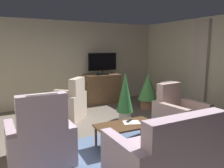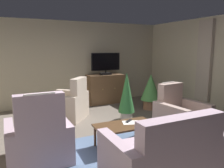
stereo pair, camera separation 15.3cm
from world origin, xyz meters
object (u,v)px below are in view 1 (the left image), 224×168
Objects in this scene: potted_plant_on_hearth_side at (125,94)px; television at (103,63)px; tv_cabinet at (102,89)px; armchair_by_fireplace at (66,106)px; armchair_in_far_corner at (179,117)px; sofa_floral at (168,157)px; tv_remote at (129,121)px; folded_newspaper at (131,122)px; cat at (31,134)px; coffee_table at (126,127)px; armchair_angled_to_table at (40,142)px; potted_plant_leafy_by_curtain at (148,89)px.

television is at bearing 82.34° from potted_plant_on_hearth_side.
tv_cabinet is 1.84m from armchair_by_fireplace.
sofa_floral is at bearing -139.20° from armchair_in_far_corner.
tv_cabinet is 6.77× the size of tv_remote.
armchair_by_fireplace is (-0.64, 1.91, -0.09)m from tv_remote.
television is 3.23m from folded_newspaper.
cat is at bearing -138.76° from armchair_by_fireplace.
television is at bearing -90.00° from tv_cabinet.
coffee_table is 0.92× the size of potted_plant_on_hearth_side.
armchair_by_fireplace is at bearing 127.74° from folded_newspaper.
tv_remote is at bearing -0.29° from armchair_angled_to_table.
sofa_floral is 2.57m from potted_plant_on_hearth_side.
armchair_angled_to_table is 0.98× the size of potted_plant_on_hearth_side.
folded_newspaper is 2.50m from potted_plant_leafy_by_curtain.
armchair_in_far_corner is 2.69m from armchair_by_fireplace.
television is at bearing 50.03° from armchair_angled_to_table.
armchair_by_fireplace is (-0.51, 2.02, -0.04)m from coffee_table.
sofa_floral is 1.44× the size of potted_plant_leafy_by_curtain.
cat is (-1.45, 1.19, -0.28)m from coffee_table.
tv_remote is 1.95m from cat.
television is at bearing 40.68° from tv_remote.
armchair_by_fireplace is 1.21× the size of potted_plant_leafy_by_curtain.
potted_plant_on_hearth_side is at bearing 27.84° from armchair_angled_to_table.
cat is at bearing -142.11° from tv_cabinet.
television is 0.80× the size of potted_plant_on_hearth_side.
armchair_angled_to_table is at bearing -152.50° from potted_plant_leafy_by_curtain.
folded_newspaper is (-0.85, -3.00, -0.86)m from television.
cat is (0.00, 1.07, -0.26)m from armchair_angled_to_table.
armchair_in_far_corner is at bearing -83.06° from tv_cabinet.
sofa_floral reaches higher than tv_remote.
tv_remote reaches higher than coffee_table.
armchair_by_fireplace is at bearing 75.57° from tv_remote.
folded_newspaper reaches higher than coffee_table.
sofa_floral is at bearing -92.28° from coffee_table.
potted_plant_leafy_by_curtain is (3.32, 1.73, 0.22)m from armchair_angled_to_table.
armchair_in_far_corner is at bearing -34.71° from tv_remote.
folded_newspaper is (0.14, 0.04, 0.05)m from coffee_table.
armchair_angled_to_table is at bearing -90.26° from cat.
armchair_by_fireplace is 1.04× the size of potted_plant_on_hearth_side.
coffee_table is 3.63× the size of folded_newspaper.
tv_remote is 0.15× the size of armchair_angled_to_table.
potted_plant_on_hearth_side is at bearing 2.50° from cat.
potted_plant_on_hearth_side reaches higher than tv_cabinet.
tv_remote is at bearing -117.66° from potted_plant_on_hearth_side.
tv_cabinet is 0.99× the size of armchair_angled_to_table.
folded_newspaper is 0.29× the size of armchair_in_far_corner.
sofa_floral is 2.73m from cat.
tv_cabinet is at bearing 35.60° from armchair_by_fireplace.
coffee_table is at bearing -145.80° from folded_newspaper.
armchair_by_fireplace reaches higher than armchair_in_far_corner.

